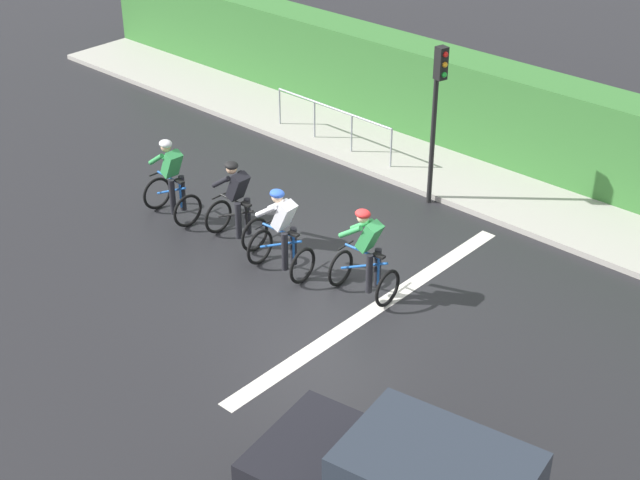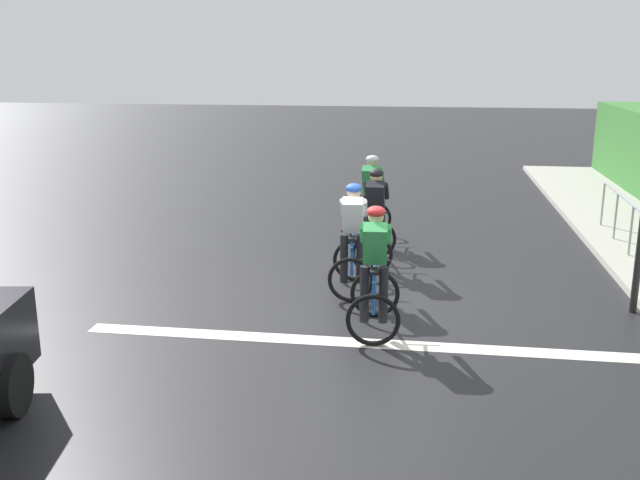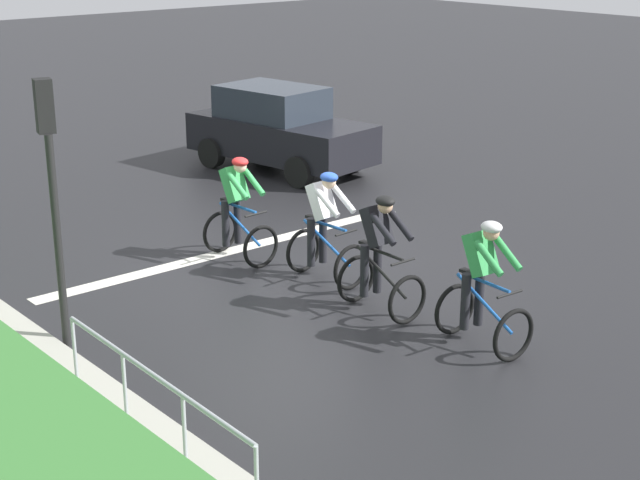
{
  "view_description": "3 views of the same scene",
  "coord_description": "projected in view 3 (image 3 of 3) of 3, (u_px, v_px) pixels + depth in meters",
  "views": [
    {
      "loc": [
        -10.6,
        -9.54,
        9.19
      ],
      "look_at": [
        -0.25,
        -0.19,
        1.06
      ],
      "focal_mm": 53.41,
      "sensor_mm": 36.0,
      "label": 1
    },
    {
      "loc": [
        0.76,
        -9.55,
        3.53
      ],
      "look_at": [
        -0.77,
        1.02,
        0.72
      ],
      "focal_mm": 39.97,
      "sensor_mm": 36.0,
      "label": 2
    },
    {
      "loc": [
        8.55,
        11.01,
        5.1
      ],
      "look_at": [
        0.66,
        1.68,
        1.05
      ],
      "focal_mm": 54.47,
      "sensor_mm": 36.0,
      "label": 3
    }
  ],
  "objects": [
    {
      "name": "cyclist_lead",
      "position": [
        483.0,
        286.0,
        11.94
      ],
      "size": [
        0.76,
        1.13,
        1.66
      ],
      "color": "black",
      "rests_on": "ground"
    },
    {
      "name": "cyclist_mid",
      "position": [
        325.0,
        228.0,
        14.18
      ],
      "size": [
        0.73,
        1.11,
        1.66
      ],
      "color": "black",
      "rests_on": "ground"
    },
    {
      "name": "cyclist_fourth",
      "position": [
        238.0,
        211.0,
        15.05
      ],
      "size": [
        0.73,
        1.11,
        1.66
      ],
      "color": "black",
      "rests_on": "ground"
    },
    {
      "name": "traffic_light_near_crossing",
      "position": [
        51.0,
        173.0,
        11.56
      ],
      "size": [
        0.24,
        0.31,
        3.34
      ],
      "color": "black",
      "rests_on": "ground"
    },
    {
      "name": "ground_plane",
      "position": [
        282.0,
        270.0,
        14.82
      ],
      "size": [
        80.0,
        80.0,
        0.0
      ],
      "primitive_type": "plane",
      "color": "black"
    },
    {
      "name": "sidewalk_kerb",
      "position": [
        1.0,
        428.0,
        10.11
      ],
      "size": [
        2.8,
        22.52,
        0.12
      ],
      "primitive_type": "cube",
      "color": "#ADA89E",
      "rests_on": "ground"
    },
    {
      "name": "pedestrian_railing_kerbside",
      "position": [
        152.0,
        394.0,
        9.27
      ],
      "size": [
        0.13,
        3.48,
        1.03
      ],
      "color": "#999EA3",
      "rests_on": "ground"
    },
    {
      "name": "road_marking_stop_line",
      "position": [
        235.0,
        250.0,
        15.72
      ],
      "size": [
        7.0,
        0.3,
        0.01
      ],
      "primitive_type": "cube",
      "color": "silver",
      "rests_on": "ground"
    },
    {
      "name": "car_black",
      "position": [
        279.0,
        129.0,
        20.53
      ],
      "size": [
        2.36,
        4.31,
        1.76
      ],
      "color": "black",
      "rests_on": "ground"
    },
    {
      "name": "cyclist_second",
      "position": [
        380.0,
        256.0,
        13.01
      ],
      "size": [
        0.7,
        1.09,
        1.66
      ],
      "color": "black",
      "rests_on": "ground"
    }
  ]
}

